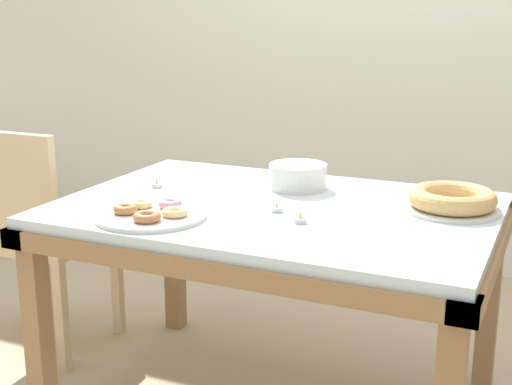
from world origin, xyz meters
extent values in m
cube|color=silver|center=(0.00, 1.73, 1.30)|extent=(8.00, 0.10, 2.60)
cube|color=silver|center=(0.00, 0.00, 0.74)|extent=(1.42, 0.97, 0.04)
cube|color=olive|center=(0.00, -0.46, 0.69)|extent=(1.45, 0.08, 0.06)
cube|color=olive|center=(0.00, 0.46, 0.69)|extent=(1.45, 0.08, 0.06)
cube|color=olive|center=(-0.68, 0.00, 0.69)|extent=(0.08, 1.00, 0.06)
cube|color=olive|center=(0.68, 0.00, 0.69)|extent=(0.08, 1.00, 0.06)
cube|color=olive|center=(-0.66, -0.44, 0.35)|extent=(0.07, 0.07, 0.69)
cube|color=olive|center=(-0.66, 0.44, 0.35)|extent=(0.07, 0.07, 0.69)
cube|color=olive|center=(0.66, 0.44, 0.35)|extent=(0.07, 0.07, 0.69)
cube|color=#D1B284|center=(-1.04, 0.09, 0.47)|extent=(0.43, 0.43, 0.04)
cube|color=#D1B284|center=(-1.04, -0.10, 0.71)|extent=(0.40, 0.04, 0.45)
cube|color=#D1B284|center=(-0.86, 0.28, 0.23)|extent=(0.04, 0.04, 0.45)
cube|color=#D1B284|center=(-1.24, 0.27, 0.23)|extent=(0.04, 0.04, 0.45)
cube|color=#D1B284|center=(-0.85, -0.10, 0.23)|extent=(0.04, 0.04, 0.45)
cylinder|color=silver|center=(0.55, 0.17, 0.76)|extent=(0.31, 0.31, 0.01)
torus|color=tan|center=(0.55, 0.17, 0.80)|extent=(0.28, 0.28, 0.06)
cylinder|color=silver|center=(-0.30, -0.30, 0.76)|extent=(0.35, 0.35, 0.01)
torus|color=#EAD184|center=(-0.21, -0.29, 0.78)|extent=(0.08, 0.08, 0.02)
torus|color=pink|center=(-0.27, -0.22, 0.78)|extent=(0.08, 0.08, 0.03)
torus|color=#EAD184|center=(-0.36, -0.25, 0.78)|extent=(0.07, 0.07, 0.02)
torus|color=#B27042|center=(-0.37, -0.33, 0.78)|extent=(0.08, 0.08, 0.03)
torus|color=#B27042|center=(-0.26, -0.37, 0.78)|extent=(0.09, 0.09, 0.03)
cylinder|color=silver|center=(-0.01, 0.24, 0.76)|extent=(0.21, 0.21, 0.01)
cylinder|color=silver|center=(-0.01, 0.24, 0.77)|extent=(0.21, 0.21, 0.01)
cylinder|color=silver|center=(-0.01, 0.24, 0.78)|extent=(0.21, 0.21, 0.01)
cylinder|color=silver|center=(-0.01, 0.24, 0.79)|extent=(0.21, 0.21, 0.01)
cylinder|color=silver|center=(-0.01, 0.24, 0.80)|extent=(0.21, 0.21, 0.01)
cylinder|color=silver|center=(-0.01, 0.24, 0.81)|extent=(0.21, 0.21, 0.01)
cylinder|color=silver|center=(-0.01, 0.24, 0.82)|extent=(0.21, 0.21, 0.01)
cylinder|color=silver|center=(-0.01, 0.24, 0.83)|extent=(0.21, 0.21, 0.01)
cylinder|color=silver|center=(-0.01, 0.24, 0.84)|extent=(0.21, 0.21, 0.01)
cylinder|color=silver|center=(0.04, -0.07, 0.76)|extent=(0.04, 0.04, 0.02)
cylinder|color=white|center=(0.04, -0.07, 0.77)|extent=(0.03, 0.03, 0.00)
cone|color=#F9B74C|center=(0.04, -0.07, 0.78)|extent=(0.01, 0.01, 0.02)
cylinder|color=silver|center=(0.15, -0.16, 0.76)|extent=(0.04, 0.04, 0.02)
cylinder|color=white|center=(0.15, -0.16, 0.77)|extent=(0.03, 0.03, 0.00)
cone|color=#F9B74C|center=(0.15, -0.16, 0.78)|extent=(0.01, 0.01, 0.02)
cylinder|color=silver|center=(-0.49, 0.04, 0.76)|extent=(0.04, 0.04, 0.02)
cylinder|color=white|center=(-0.49, 0.04, 0.77)|extent=(0.03, 0.03, 0.00)
cone|color=#F9B74C|center=(-0.49, 0.04, 0.78)|extent=(0.01, 0.01, 0.02)
camera|label=1|loc=(0.88, -2.11, 1.39)|focal=50.00mm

